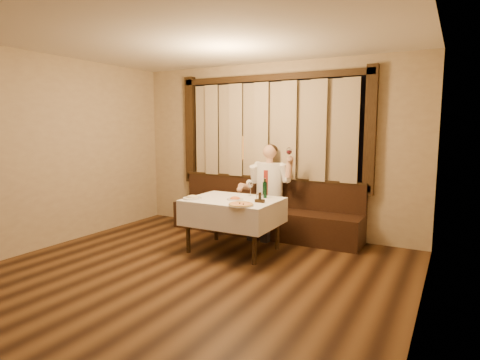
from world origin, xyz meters
The scene contains 10 objects.
room centered at (0.00, 0.97, 1.50)m, with size 5.01×6.01×2.81m.
banquette centered at (0.00, 2.72, 0.31)m, with size 3.20×0.61×0.94m.
dining_table centered at (0.00, 1.70, 0.65)m, with size 1.27×0.97×0.76m.
pizza centered at (0.33, 1.32, 0.77)m, with size 0.34×0.34×0.04m.
pasta_red centered at (0.06, 1.65, 0.79)m, with size 0.23×0.23×0.08m.
pasta_cream centered at (-0.51, 1.43, 0.79)m, with size 0.27×0.27×0.09m.
green_bottle centered at (0.36, 1.97, 0.88)m, with size 0.06×0.06×0.28m.
table_wine_glass centered at (0.09, 2.05, 0.91)m, with size 0.08×0.08×0.21m.
cruet_caddy centered at (0.45, 1.64, 0.80)m, with size 0.13×0.06×0.14m.
seated_man centered at (0.11, 2.63, 0.85)m, with size 0.83×0.62×1.48m.
Camera 1 is at (2.75, -3.13, 1.77)m, focal length 30.00 mm.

